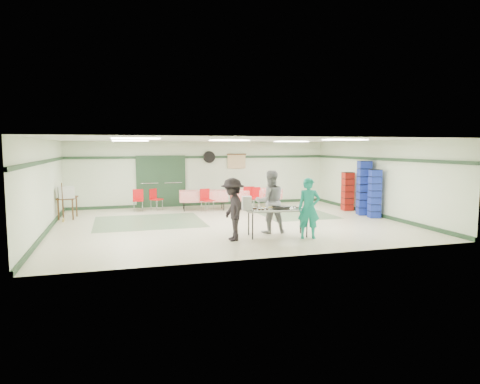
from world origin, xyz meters
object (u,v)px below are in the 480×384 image
object	(u,v)px
dining_table_a	(256,194)
chair_loose_b	(138,198)
volunteer_grey	(270,202)
crate_stack_blue_a	(364,188)
chair_c	(273,197)
chair_b	(249,196)
serving_table	(278,211)
volunteer_teal	(309,208)
printer_table	(67,200)
office_printer	(66,192)
dining_table_b	(203,196)
chair_loose_a	(155,197)
volunteer_dark	(233,209)
crate_stack_blue_b	(375,194)
broom	(63,202)
chair_d	(206,198)
chair_a	(258,196)
crate_stack_red	(348,191)

from	to	relation	value
dining_table_a	chair_loose_b	world-z (taller)	chair_loose_b
volunteer_grey	crate_stack_blue_a	bearing A→B (deg)	-149.73
volunteer_grey	dining_table_a	size ratio (longest dim) A/B	0.88
chair_c	chair_loose_b	distance (m)	5.27
chair_loose_b	chair_b	bearing A→B (deg)	-7.76
serving_table	crate_stack_blue_a	bearing A→B (deg)	37.74
volunteer_teal	dining_table_a	size ratio (longest dim) A/B	0.80
printer_table	office_printer	size ratio (longest dim) A/B	1.90
printer_table	crate_stack_blue_a	bearing A→B (deg)	-6.82
dining_table_b	chair_loose_b	world-z (taller)	chair_loose_b
printer_table	dining_table_b	bearing A→B (deg)	12.94
dining_table_b	chair_loose_a	distance (m)	1.90
volunteer_grey	chair_loose_a	size ratio (longest dim) A/B	2.15
volunteer_dark	chair_loose_a	size ratio (longest dim) A/B	1.98
crate_stack_blue_b	chair_loose_b	bearing A→B (deg)	154.10
dining_table_b	volunteer_teal	bearing A→B (deg)	-67.58
serving_table	broom	size ratio (longest dim) A/B	1.42
volunteer_dark	chair_loose_a	world-z (taller)	volunteer_dark
volunteer_grey	chair_c	size ratio (longest dim) A/B	2.25
volunteer_dark	chair_loose_a	bearing A→B (deg)	-163.91
chair_d	printer_table	size ratio (longest dim) A/B	0.95
chair_a	broom	world-z (taller)	broom
volunteer_dark	printer_table	bearing A→B (deg)	-135.09
chair_d	crate_stack_blue_b	size ratio (longest dim) A/B	0.52
crate_stack_blue_a	volunteer_teal	bearing A→B (deg)	-139.50
printer_table	volunteer_teal	bearing A→B (deg)	-33.64
volunteer_dark	chair_loose_b	size ratio (longest dim) A/B	1.96
dining_table_b	printer_table	xyz separation A→B (m)	(-4.93, -0.67, 0.07)
printer_table	chair_loose_a	bearing A→B (deg)	25.30
serving_table	crate_stack_blue_a	size ratio (longest dim) A/B	0.92
chair_d	dining_table_a	bearing A→B (deg)	-4.30
volunteer_grey	chair_loose_a	distance (m)	6.14
serving_table	chair_loose_b	xyz separation A→B (m)	(-3.47, 5.81, -0.19)
volunteer_dark	serving_table	bearing A→B (deg)	99.09
volunteer_dark	chair_loose_b	xyz separation A→B (m)	(-2.14, 5.96, -0.31)
chair_loose_a	crate_stack_blue_a	distance (m)	7.95
chair_loose_b	crate_stack_blue_b	distance (m)	8.75
chair_d	chair_loose_b	distance (m)	2.63
broom	crate_stack_red	bearing A→B (deg)	-0.95
volunteer_teal	chair_a	world-z (taller)	volunteer_teal
chair_loose_b	printer_table	distance (m)	2.62
chair_c	printer_table	world-z (taller)	chair_c
volunteer_teal	broom	distance (m)	8.18
volunteer_grey	crate_stack_blue_b	size ratio (longest dim) A/B	1.06
volunteer_grey	volunteer_teal	bearing A→B (deg)	130.90
crate_stack_red	broom	distance (m)	10.39
crate_stack_blue_b	chair_a	bearing A→B (deg)	138.13
chair_loose_b	chair_d	bearing A→B (deg)	-15.30
dining_table_b	broom	world-z (taller)	broom
chair_d	crate_stack_red	bearing A→B (deg)	-30.89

